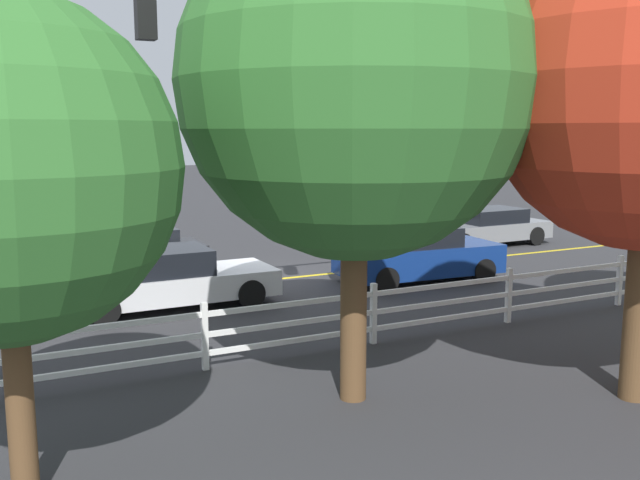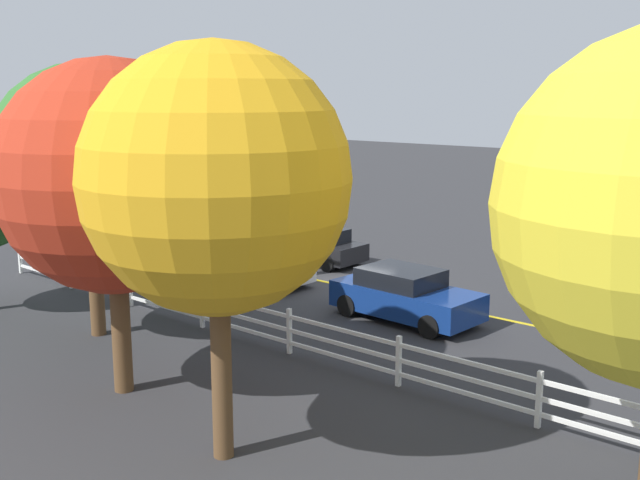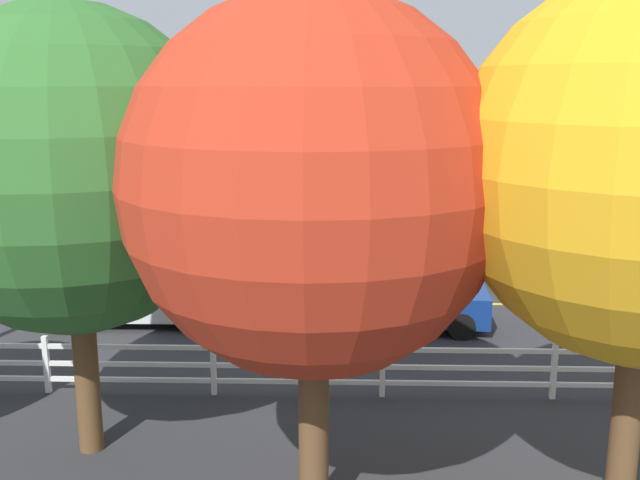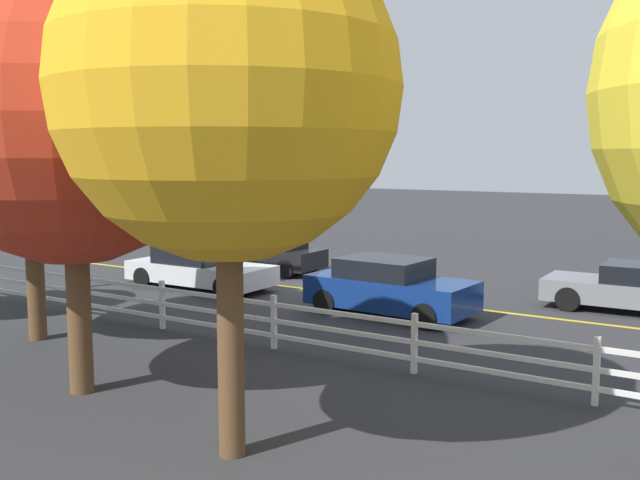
{
  "view_description": "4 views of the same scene",
  "coord_description": "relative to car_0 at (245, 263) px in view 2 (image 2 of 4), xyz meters",
  "views": [
    {
      "loc": [
        6.76,
        16.87,
        3.97
      ],
      "look_at": [
        -0.43,
        2.44,
        1.41
      ],
      "focal_mm": 39.12,
      "sensor_mm": 36.0,
      "label": 1
    },
    {
      "loc": [
        -15.07,
        19.13,
        6.4
      ],
      "look_at": [
        -1.2,
        2.74,
        2.14
      ],
      "focal_mm": 42.36,
      "sensor_mm": 36.0,
      "label": 2
    },
    {
      "loc": [
        -2.18,
        19.12,
        5.93
      ],
      "look_at": [
        -1.68,
        1.7,
        2.13
      ],
      "focal_mm": 40.86,
      "sensor_mm": 36.0,
      "label": 3
    },
    {
      "loc": [
        -11.77,
        18.03,
        4.08
      ],
      "look_at": [
        -1.64,
        2.07,
        1.84
      ],
      "focal_mm": 40.23,
      "sensor_mm": 36.0,
      "label": 4
    }
  ],
  "objects": [
    {
      "name": "lane_center_stripe",
      "position": [
        -7.02,
        -1.68,
        -0.65
      ],
      "size": [
        28.0,
        0.16,
        0.01
      ],
      "primitive_type": "cube",
      "color": "gold",
      "rests_on": "ground_plane"
    },
    {
      "name": "ground_plane",
      "position": [
        -3.02,
        -1.68,
        -0.65
      ],
      "size": [
        120.0,
        120.0,
        0.0
      ],
      "primitive_type": "plane",
      "color": "#2D2D30"
    },
    {
      "name": "signal_assembly",
      "position": [
        1.55,
        3.17,
        4.26
      ],
      "size": [
        7.49,
        0.38,
        6.96
      ],
      "color": "gray",
      "rests_on": "ground_plane"
    },
    {
      "name": "tree_1",
      "position": [
        -1.11,
        6.54,
        3.96
      ],
      "size": [
        5.0,
        5.0,
        7.12
      ],
      "color": "brown",
      "rests_on": "ground_plane"
    },
    {
      "name": "car_0",
      "position": [
        0.0,
        0.0,
        0.0
      ],
      "size": [
        4.72,
        1.92,
        1.35
      ],
      "rotation": [
        0.0,
        0.0,
        3.15
      ],
      "color": "silver",
      "rests_on": "ground_plane"
    },
    {
      "name": "white_rail_fence",
      "position": [
        -6.02,
        4.35,
        -0.05
      ],
      "size": [
        26.1,
        0.1,
        1.15
      ],
      "color": "white",
      "rests_on": "ground_plane"
    },
    {
      "name": "tree_3",
      "position": [
        -4.85,
        8.4,
        4.01
      ],
      "size": [
        4.85,
        4.85,
        7.1
      ],
      "color": "brown",
      "rests_on": "ground_plane"
    },
    {
      "name": "car_1",
      "position": [
        0.06,
        -3.69,
        0.01
      ],
      "size": [
        3.97,
        1.84,
        1.32
      ],
      "rotation": [
        0.0,
        0.0,
        6.29
      ],
      "color": "black",
      "rests_on": "ground_plane"
    },
    {
      "name": "tree_2",
      "position": [
        -8.73,
        9.05,
        4.29
      ],
      "size": [
        4.55,
        4.55,
        7.23
      ],
      "color": "brown",
      "rests_on": "ground_plane"
    },
    {
      "name": "car_3",
      "position": [
        -6.61,
        0.15,
        0.07
      ],
      "size": [
        4.35,
        2.17,
        1.46
      ],
      "rotation": [
        0.0,
        0.0,
        3.08
      ],
      "color": "navy",
      "rests_on": "ground_plane"
    }
  ]
}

